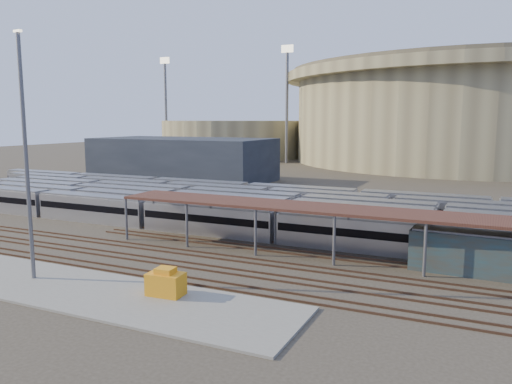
% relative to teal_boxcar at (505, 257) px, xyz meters
% --- Properties ---
extents(ground, '(420.00, 420.00, 0.00)m').
position_rel_teal_boxcar_xyz_m(ground, '(-32.97, -4.00, -1.94)').
color(ground, '#383026').
rests_on(ground, ground).
extents(apron, '(50.00, 9.00, 0.20)m').
position_rel_teal_boxcar_xyz_m(apron, '(-37.97, -19.00, -1.84)').
color(apron, gray).
rests_on(apron, ground).
extents(subway_trains, '(128.11, 23.90, 3.60)m').
position_rel_teal_boxcar_xyz_m(subway_trains, '(-31.00, 14.50, -0.14)').
color(subway_trains, '#ACACB1').
rests_on(subway_trains, ground).
extents(inspection_shed, '(60.30, 6.00, 5.30)m').
position_rel_teal_boxcar_xyz_m(inspection_shed, '(-10.97, 0.00, 3.05)').
color(inspection_shed, slate).
rests_on(inspection_shed, ground).
extents(empty_tracks, '(170.00, 9.62, 0.18)m').
position_rel_teal_boxcar_xyz_m(empty_tracks, '(-32.97, -9.00, -1.85)').
color(empty_tracks, '#4C3323').
rests_on(empty_tracks, ground).
extents(stadium, '(124.00, 124.00, 32.50)m').
position_rel_teal_boxcar_xyz_m(stadium, '(-7.97, 136.00, 14.53)').
color(stadium, '#968D66').
rests_on(stadium, ground).
extents(secondary_arena, '(56.00, 56.00, 14.00)m').
position_rel_teal_boxcar_xyz_m(secondary_arena, '(-92.97, 126.00, 5.06)').
color(secondary_arena, '#968D66').
rests_on(secondary_arena, ground).
extents(service_building, '(42.00, 20.00, 10.00)m').
position_rel_teal_boxcar_xyz_m(service_building, '(-67.97, 51.00, 3.06)').
color(service_building, '#1E232D').
rests_on(service_building, ground).
extents(floodlight_0, '(4.00, 1.00, 38.40)m').
position_rel_teal_boxcar_xyz_m(floodlight_0, '(-62.97, 106.00, 18.71)').
color(floodlight_0, slate).
rests_on(floodlight_0, ground).
extents(floodlight_1, '(4.00, 1.00, 38.40)m').
position_rel_teal_boxcar_xyz_m(floodlight_1, '(-117.97, 116.00, 18.71)').
color(floodlight_1, slate).
rests_on(floodlight_1, ground).
extents(floodlight_3, '(4.00, 1.00, 38.40)m').
position_rel_teal_boxcar_xyz_m(floodlight_3, '(-42.97, 156.00, 18.71)').
color(floodlight_3, slate).
rests_on(floodlight_3, ground).
extents(teal_boxcar, '(16.72, 3.93, 3.87)m').
position_rel_teal_boxcar_xyz_m(teal_boxcar, '(0.00, 0.00, 0.00)').
color(teal_boxcar, '#1F434F').
rests_on(teal_boxcar, ground).
extents(yard_light_pole, '(0.82, 0.36, 21.62)m').
position_rel_teal_boxcar_xyz_m(yard_light_pole, '(-38.52, -18.56, 9.16)').
color(yard_light_pole, slate).
rests_on(yard_light_pole, apron).
extents(yellow_equipment, '(3.04, 2.03, 1.83)m').
position_rel_teal_boxcar_xyz_m(yellow_equipment, '(-25.10, -17.23, -0.82)').
color(yellow_equipment, orange).
rests_on(yellow_equipment, apron).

